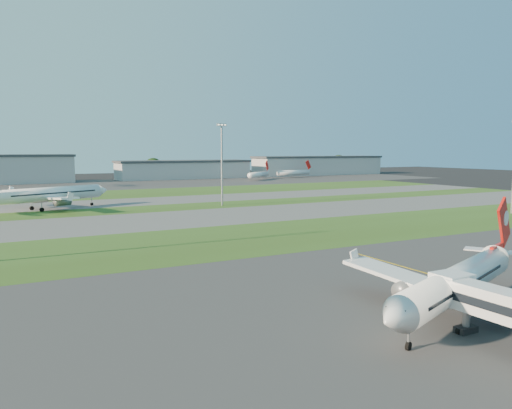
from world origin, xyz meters
TOP-DOWN VIEW (x-y plane):
  - ground at (0.00, 0.00)m, footprint 700.00×700.00m
  - apron_near at (0.00, 0.00)m, footprint 300.00×70.00m
  - grass_strip_a at (0.00, 52.00)m, footprint 300.00×34.00m
  - taxiway_a at (0.00, 85.00)m, footprint 300.00×32.00m
  - grass_strip_b at (0.00, 110.00)m, footprint 300.00×18.00m
  - taxiway_b at (0.00, 132.00)m, footprint 300.00×26.00m
  - grass_strip_c at (0.00, 165.00)m, footprint 300.00×40.00m
  - apron_far at (0.00, 225.00)m, footprint 400.00×80.00m
  - airliner_parked at (-6.40, -0.71)m, footprint 31.65×26.82m
  - airliner_taxiing at (-35.12, 121.54)m, footprint 38.40×32.66m
  - mini_jet_near at (89.22, 221.32)m, footprint 23.36×19.29m
  - mini_jet_far at (120.36, 232.36)m, footprint 28.40×8.08m
  - light_mast_centre at (15.00, 108.00)m, footprint 3.20×0.70m
  - hangar_west at (-45.00, 255.00)m, footprint 71.40×23.00m
  - hangar_east at (55.00, 255.00)m, footprint 81.60×23.00m
  - hangar_far_east at (155.00, 255.00)m, footprint 96.90×23.00m
  - tree_mid_west at (-20.00, 266.00)m, footprint 9.90×9.90m
  - tree_mid_east at (40.00, 269.00)m, footprint 11.55×11.55m
  - tree_east at (115.00, 267.00)m, footprint 10.45×10.45m
  - tree_far_east at (185.00, 271.00)m, footprint 12.65×12.65m

SIDE VIEW (x-z plane):
  - ground at x=0.00m, z-range 0.00..0.00m
  - apron_near at x=0.00m, z-range 0.00..0.01m
  - grass_strip_a at x=0.00m, z-range 0.00..0.01m
  - taxiway_a at x=0.00m, z-range 0.00..0.01m
  - grass_strip_b at x=0.00m, z-range 0.00..0.01m
  - taxiway_b at x=0.00m, z-range 0.00..0.01m
  - grass_strip_c at x=0.00m, z-range 0.00..0.01m
  - apron_far at x=0.00m, z-range 0.00..0.01m
  - mini_jet_near at x=89.22m, z-range -1.46..8.02m
  - mini_jet_far at x=120.36m, z-range -1.46..8.02m
  - airliner_parked at x=-6.40m, z-range -1.54..8.83m
  - airliner_taxiing at x=-35.12m, z-range -1.90..10.87m
  - hangar_east at x=55.00m, z-range 0.04..11.24m
  - tree_mid_west at x=-20.00m, z-range 0.44..11.24m
  - tree_east at x=115.00m, z-range 0.46..11.86m
  - hangar_far_east at x=155.00m, z-range 0.04..13.24m
  - tree_mid_east at x=40.00m, z-range 0.51..13.11m
  - tree_far_east at x=185.00m, z-range 0.56..14.36m
  - hangar_west at x=-45.00m, z-range 0.04..15.24m
  - light_mast_centre at x=15.00m, z-range 1.91..27.71m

